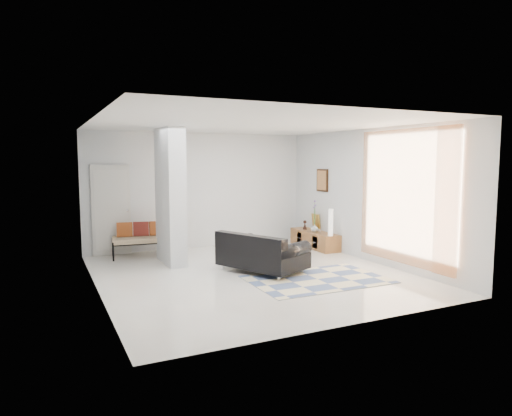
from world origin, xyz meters
name	(u,v)px	position (x,y,z in m)	size (l,w,h in m)	color
floor	(251,274)	(0.00, 0.00, 0.00)	(6.00, 6.00, 0.00)	beige
ceiling	(251,124)	(0.00, 0.00, 2.80)	(6.00, 6.00, 0.00)	white
wall_back	(199,190)	(0.00, 3.00, 1.40)	(6.00, 6.00, 0.00)	silver
wall_front	(350,219)	(0.00, -3.00, 1.40)	(6.00, 6.00, 0.00)	silver
wall_left	(95,207)	(-2.75, 0.00, 1.40)	(6.00, 6.00, 0.00)	silver
wall_right	(368,195)	(2.75, 0.00, 1.40)	(6.00, 6.00, 0.00)	silver
partition_column	(170,196)	(-1.10, 1.60, 1.40)	(0.35, 1.20, 2.80)	silver
hallway_door	(111,210)	(-2.10, 2.96, 1.02)	(0.85, 0.06, 2.04)	silver
curtain	(405,197)	(2.67, -1.15, 1.45)	(2.55, 2.55, 0.00)	orange
wall_art	(322,180)	(2.72, 1.70, 1.65)	(0.04, 0.45, 0.55)	#341D0E
media_console	(315,239)	(2.52, 1.70, 0.21)	(0.45, 1.61, 0.80)	brown
loveseat	(260,254)	(0.23, 0.07, 0.35)	(1.56, 1.89, 0.76)	silver
daybed	(146,237)	(-1.42, 2.49, 0.43)	(1.60, 0.83, 0.77)	black
area_rug	(317,279)	(0.90, -0.90, 0.01)	(2.42, 1.62, 0.01)	beige
cylinder_lamp	(331,222)	(2.50, 1.00, 0.71)	(0.11, 0.11, 0.62)	silver
bronze_figurine	(305,225)	(2.47, 2.08, 0.51)	(0.11, 0.11, 0.23)	black
vase	(314,228)	(2.47, 1.64, 0.49)	(0.18, 0.18, 0.19)	silver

